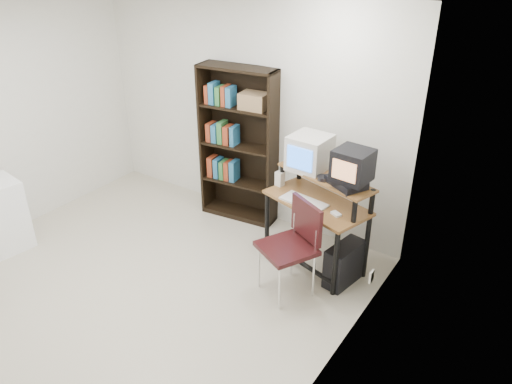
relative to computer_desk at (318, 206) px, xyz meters
The scene contains 17 objects.
floor 2.03m from the computer_desk, 130.86° to the right, with size 4.00×4.00×0.01m, color beige.
ceiling 2.72m from the computer_desk, 130.86° to the right, with size 4.00×4.00×0.01m, color white.
back_wall 1.51m from the computer_desk, 156.38° to the left, with size 4.00×0.01×2.60m, color silver.
right_wall 1.75m from the computer_desk, 62.83° to the right, with size 0.01×4.00×2.60m, color silver.
computer_desk is the anchor object (origin of this frame).
crt_monitor 0.54m from the computer_desk, 141.45° to the left, with size 0.39×0.40×0.36m.
vcr 0.44m from the computer_desk, ahead, with size 0.36×0.26×0.08m, color black.
crt_tv 0.62m from the computer_desk, ahead, with size 0.35×0.35×0.30m.
cd_spindle 0.33m from the computer_desk, 12.06° to the right, with size 0.12×0.12×0.05m, color #26262B.
keyboard 0.17m from the computer_desk, 130.94° to the right, with size 0.47×0.21×0.04m, color beige.
mousepad 0.32m from the computer_desk, 33.19° to the right, with size 0.22×0.18×0.01m, color black.
mouse 0.32m from the computer_desk, 30.21° to the right, with size 0.10×0.06×0.03m, color white.
desk_speaker 0.52m from the computer_desk, behind, with size 0.08×0.07×0.17m, color beige.
pc_tower 0.62m from the computer_desk, 19.42° to the right, with size 0.20×0.45×0.42m, color black.
school_chair 0.53m from the computer_desk, 86.58° to the right, with size 0.63×0.63×0.93m.
bookshelf 1.33m from the computer_desk, 161.88° to the left, with size 0.94×0.41×1.83m.
wall_outlet 0.87m from the computer_desk, 22.34° to the right, with size 0.02×0.08×0.12m, color beige.
Camera 1 is at (3.15, -2.52, 3.11)m, focal length 35.00 mm.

